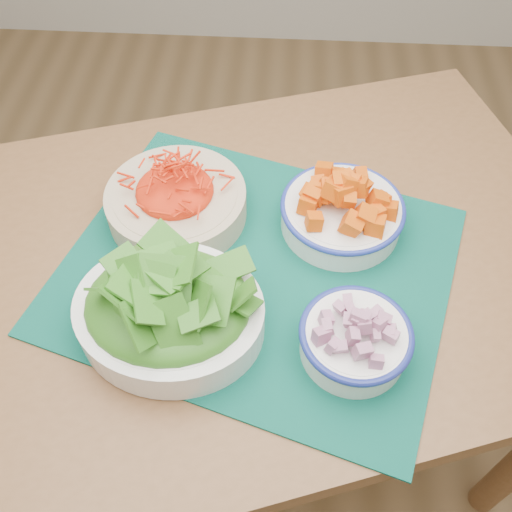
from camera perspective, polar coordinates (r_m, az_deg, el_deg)
The scene contains 7 objects.
ground at distance 1.53m, azimuth 4.22°, elevation -21.82°, with size 4.00×4.00×0.00m, color olive.
table at distance 1.00m, azimuth -1.00°, elevation -3.63°, with size 1.31×1.07×0.75m.
placemat at distance 0.89m, azimuth 0.00°, elevation -1.26°, with size 0.58×0.48×0.00m, color #02352C.
carrot_bowl at distance 0.94m, azimuth -8.05°, elevation 5.97°, with size 0.29×0.29×0.09m.
squash_bowl at distance 0.92m, azimuth 8.71°, elevation 5.03°, with size 0.22×0.22×0.10m.
lettuce_bowl at distance 0.79m, azimuth -8.79°, elevation -4.87°, with size 0.29×0.26×0.12m.
onion_bowl at distance 0.79m, azimuth 9.94°, elevation -7.90°, with size 0.18×0.18×0.08m.
Camera 1 is at (-0.08, -0.43, 1.47)m, focal length 40.00 mm.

